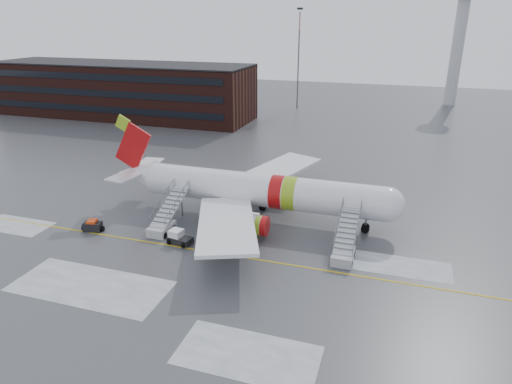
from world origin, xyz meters
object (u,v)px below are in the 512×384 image
(pushback_tug, at_px, (179,238))
(baggage_tractor, at_px, (93,226))
(airstair_aft, at_px, (165,222))
(airliner, at_px, (254,190))
(airstair_fwd, at_px, (344,248))

(pushback_tug, bearing_deg, baggage_tractor, -178.51)
(pushback_tug, distance_m, baggage_tractor, 10.40)
(airstair_aft, relative_size, pushback_tug, 2.84)
(airliner, xyz_separation_m, pushback_tug, (-5.34, -8.76, -2.78))
(pushback_tug, relative_size, baggage_tractor, 1.05)
(airstair_fwd, bearing_deg, baggage_tractor, -174.76)
(pushback_tug, bearing_deg, airstair_aft, 141.79)
(airstair_fwd, xyz_separation_m, baggage_tractor, (-27.25, -2.50, -0.52))
(airstair_fwd, distance_m, baggage_tractor, 27.37)
(airstair_fwd, bearing_deg, airliner, 150.42)
(airstair_fwd, relative_size, airstair_aft, 1.00)
(airstair_aft, bearing_deg, pushback_tug, -38.21)
(airliner, relative_size, pushback_tug, 12.91)
(airstair_aft, height_order, baggage_tractor, airstair_aft)
(airstair_aft, xyz_separation_m, baggage_tractor, (-7.57, -2.50, -0.52))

